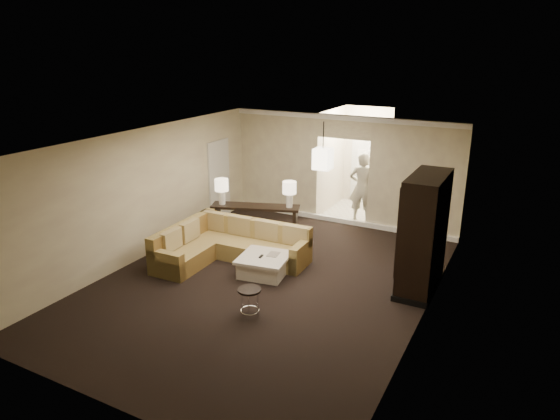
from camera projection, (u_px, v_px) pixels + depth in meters
The scene contains 19 objects.
ground at pixel (266, 283), 9.78m from camera, with size 8.00×8.00×0.00m, color black.
wall_back at pixel (342, 170), 12.69m from camera, with size 6.00×0.04×2.80m, color beige.
wall_front at pixel (102, 311), 5.98m from camera, with size 6.00×0.04×2.80m, color beige.
wall_left at pixel (143, 194), 10.66m from camera, with size 0.04×8.00×2.80m, color beige.
wall_right at pixel (428, 244), 8.01m from camera, with size 0.04×8.00×2.80m, color beige.
ceiling at pixel (265, 141), 8.89m from camera, with size 6.00×8.00×0.02m, color white.
crown_molding at pixel (344, 118), 12.23m from camera, with size 6.00×0.10×0.12m, color white.
baseboard at pixel (340, 220), 13.07m from camera, with size 6.00×0.10×0.12m, color white.
side_door at pixel (219, 180), 13.11m from camera, with size 0.05×0.90×2.10m, color silver.
foyer at pixel (360, 163), 13.85m from camera, with size 1.44×2.02×2.80m.
sectional_sofa at pixel (227, 246), 10.72m from camera, with size 2.75×2.19×0.82m.
coffee_table at pixel (264, 265), 10.10m from camera, with size 1.10×1.10×0.41m.
console_table at pixel (256, 219), 11.92m from camera, with size 2.14×1.15×0.81m.
armoire at pixel (423, 236), 9.25m from camera, with size 0.66×1.55×2.23m.
drink_table at pixel (250, 296), 8.50m from camera, with size 0.40×0.40×0.50m.
table_lamp_left at pixel (222, 187), 11.80m from camera, with size 0.32×0.32×0.62m.
table_lamp_right at pixel (289, 190), 11.58m from camera, with size 0.32×0.32×0.62m.
pendant_light at pixel (323, 159), 11.43m from camera, with size 0.38×0.38×1.09m.
person at pixel (362, 184), 12.87m from camera, with size 0.74×0.49×2.04m, color beige.
Camera 1 is at (4.36, -7.68, 4.44)m, focal length 32.00 mm.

